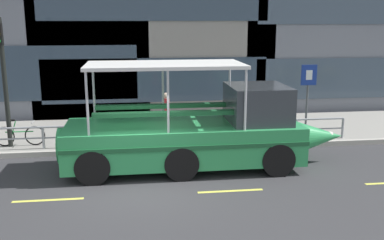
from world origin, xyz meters
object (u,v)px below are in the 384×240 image
at_px(traffic_light_pole, 3,71).
at_px(pedestrian_mid_left, 166,110).
at_px(duck_tour_boat, 200,133).
at_px(parking_sign, 308,88).
at_px(pedestrian_near_bow, 250,109).
at_px(leaned_bicycle, 20,135).

bearing_deg(traffic_light_pole, pedestrian_mid_left, 6.47).
xyz_separation_m(traffic_light_pole, duck_tour_boat, (6.37, -2.48, -1.77)).
relative_size(traffic_light_pole, duck_tour_boat, 0.50).
height_order(duck_tour_boat, pedestrian_mid_left, duck_tour_boat).
bearing_deg(parking_sign, pedestrian_near_bow, 175.08).
bearing_deg(pedestrian_near_bow, duck_tour_boat, -130.26).
bearing_deg(duck_tour_boat, leaned_bicycle, 156.94).
distance_m(traffic_light_pole, parking_sign, 10.86).
distance_m(parking_sign, pedestrian_near_bow, 2.29).
relative_size(traffic_light_pole, leaned_bicycle, 2.55).
distance_m(leaned_bicycle, pedestrian_mid_left, 5.29).
height_order(traffic_light_pole, parking_sign, traffic_light_pole).
bearing_deg(pedestrian_mid_left, leaned_bicycle, -174.20).
distance_m(leaned_bicycle, duck_tour_boat, 6.60).
height_order(leaned_bicycle, pedestrian_mid_left, pedestrian_mid_left).
height_order(leaned_bicycle, pedestrian_near_bow, pedestrian_near_bow).
distance_m(duck_tour_boat, pedestrian_near_bow, 3.60).
height_order(traffic_light_pole, pedestrian_near_bow, traffic_light_pole).
distance_m(traffic_light_pole, pedestrian_mid_left, 5.81).
xyz_separation_m(traffic_light_pole, pedestrian_mid_left, (5.54, 0.63, -1.65)).
bearing_deg(traffic_light_pole, parking_sign, 0.44).
relative_size(leaned_bicycle, pedestrian_near_bow, 0.99).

